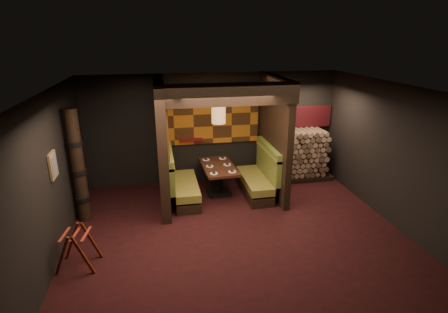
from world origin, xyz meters
TOP-DOWN VIEW (x-y plane):
  - floor at (0.00, 0.00)m, footprint 6.50×5.50m
  - ceiling at (0.00, 0.00)m, footprint 6.50×5.50m
  - wall_back at (0.00, 2.76)m, footprint 6.50×0.02m
  - wall_front at (0.00, -2.76)m, footprint 6.50×0.02m
  - wall_left at (-3.26, 0.00)m, footprint 0.02×5.50m
  - wall_right at (3.26, 0.00)m, footprint 0.02×5.50m
  - partition_left at (-1.35, 1.65)m, footprint 0.20×2.20m
  - partition_right at (1.30, 1.70)m, footprint 0.15×2.10m
  - header_beam at (-0.02, 0.70)m, footprint 2.85×0.18m
  - tapa_back_panel at (-0.02, 2.71)m, footprint 2.40×0.06m
  - tapa_side_panel at (-1.23, 1.82)m, footprint 0.04×1.85m
  - lacquer_shelf at (-0.60, 2.65)m, footprint 0.60×0.12m
  - booth_bench_left at (-0.96, 1.65)m, footprint 0.68×1.60m
  - booth_bench_right at (0.93, 1.65)m, footprint 0.68×1.60m
  - dining_table at (-0.03, 1.84)m, footprint 0.82×1.42m
  - place_settings at (-0.03, 1.84)m, footprint 0.66×1.15m
  - pendant_lamp at (-0.03, 1.79)m, footprint 0.32×0.32m
  - framed_picture at (-3.22, 0.10)m, footprint 0.05×0.36m
  - luggage_rack at (-2.87, -0.55)m, footprint 0.75×0.58m
  - totem_column at (-3.05, 1.10)m, footprint 0.31×0.31m
  - firewood_stack at (2.29, 2.35)m, footprint 1.73×0.70m
  - mosaic_header at (2.29, 2.68)m, footprint 1.83×0.10m
  - bay_front_post at (1.39, 1.96)m, footprint 0.08×0.08m

SIDE VIEW (x-z plane):
  - floor at x=0.00m, z-range -0.02..0.00m
  - luggage_rack at x=-2.87m, z-range 0.00..0.75m
  - booth_bench_left at x=-0.96m, z-range -0.17..0.97m
  - booth_bench_right at x=0.93m, z-range -0.17..0.97m
  - dining_table at x=-0.03m, z-range 0.13..0.86m
  - firewood_stack at x=2.29m, z-range 0.00..1.36m
  - place_settings at x=-0.03m, z-range 0.73..0.76m
  - lacquer_shelf at x=-0.60m, z-range 1.15..1.21m
  - totem_column at x=-3.05m, z-range -0.01..2.39m
  - wall_back at x=0.00m, z-range 0.00..2.85m
  - wall_front at x=0.00m, z-range 0.00..2.85m
  - wall_left at x=-3.26m, z-range 0.00..2.85m
  - wall_right at x=3.26m, z-range 0.00..2.85m
  - partition_left at x=-1.35m, z-range 0.00..2.85m
  - partition_right at x=1.30m, z-range 0.00..2.85m
  - bay_front_post at x=1.39m, z-range 0.00..2.85m
  - framed_picture at x=-3.22m, z-range 1.39..1.85m
  - mosaic_header at x=2.29m, z-range 1.36..1.92m
  - tapa_back_panel at x=-0.02m, z-range 1.04..2.60m
  - tapa_side_panel at x=-1.23m, z-range 1.12..2.58m
  - pendant_lamp at x=-0.03m, z-range 1.50..2.55m
  - header_beam at x=-0.02m, z-range 2.41..2.85m
  - ceiling at x=0.00m, z-range 2.85..2.87m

